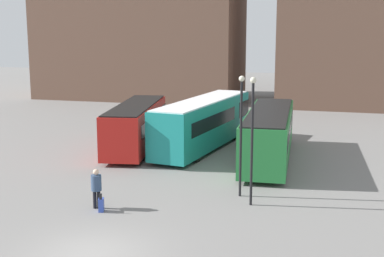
# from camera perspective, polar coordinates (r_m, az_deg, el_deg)

# --- Properties ---
(ground_plane) EXTENTS (160.00, 160.00, 0.00)m
(ground_plane) POSITION_cam_1_polar(r_m,az_deg,el_deg) (20.10, -10.84, -12.95)
(ground_plane) COLOR slate
(bus_0) EXTENTS (3.98, 10.25, 3.02)m
(bus_0) POSITION_cam_1_polar(r_m,az_deg,el_deg) (35.75, -5.99, 0.40)
(bus_0) COLOR red
(bus_0) RESTS_ON ground_plane
(bus_1) EXTENTS (4.19, 12.06, 3.30)m
(bus_1) POSITION_cam_1_polar(r_m,az_deg,el_deg) (35.80, 1.31, 0.73)
(bus_1) COLOR #19847F
(bus_1) RESTS_ON ground_plane
(bus_2) EXTENTS (3.20, 11.77, 3.07)m
(bus_2) POSITION_cam_1_polar(r_m,az_deg,el_deg) (32.89, 8.21, -0.49)
(bus_2) COLOR #237A38
(bus_2) RESTS_ON ground_plane
(traveler) EXTENTS (0.59, 0.59, 1.81)m
(traveler) POSITION_cam_1_polar(r_m,az_deg,el_deg) (24.38, -10.17, -5.97)
(traveler) COLOR black
(traveler) RESTS_ON ground_plane
(suitcase) EXTENTS (0.32, 0.41, 0.86)m
(suitcase) POSITION_cam_1_polar(r_m,az_deg,el_deg) (24.15, -9.66, -8.03)
(suitcase) COLOR #334CB2
(suitcase) RESTS_ON ground_plane
(lamp_post_0) EXTENTS (0.28, 0.28, 5.87)m
(lamp_post_0) POSITION_cam_1_polar(r_m,az_deg,el_deg) (24.01, 6.44, -0.30)
(lamp_post_0) COLOR black
(lamp_post_0) RESTS_ON ground_plane
(lamp_post_1) EXTENTS (0.28, 0.28, 5.81)m
(lamp_post_1) POSITION_cam_1_polar(r_m,az_deg,el_deg) (25.28, 5.25, 0.21)
(lamp_post_1) COLOR black
(lamp_post_1) RESTS_ON ground_plane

